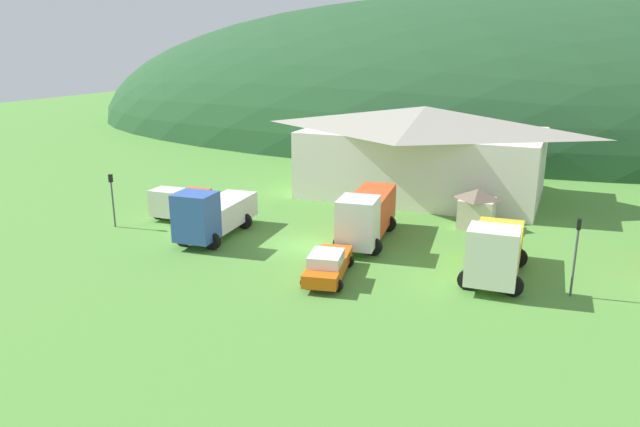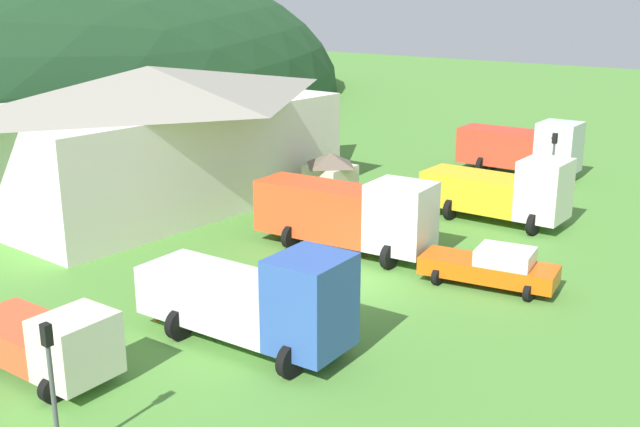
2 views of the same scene
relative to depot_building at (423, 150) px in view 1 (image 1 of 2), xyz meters
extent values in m
plane|color=#518C38|center=(-3.71, -16.31, -3.86)|extent=(200.00, 200.00, 0.00)
ellipsoid|color=#234C28|center=(-3.71, 39.58, -3.86)|extent=(121.62, 60.00, 38.18)
cube|color=white|center=(0.00, 0.00, -1.09)|extent=(19.09, 11.65, 5.55)
pyramid|color=gray|center=(0.00, 0.00, 2.66)|extent=(20.62, 12.58, 1.94)
cube|color=beige|center=(5.85, -7.98, -2.82)|extent=(2.35, 2.23, 2.08)
pyramid|color=#6B5B4C|center=(5.85, -7.98, -1.42)|extent=(2.54, 2.41, 0.73)
cube|color=beige|center=(-15.18, -14.99, -2.50)|extent=(2.21, 1.89, 1.93)
cube|color=black|center=(-15.17, -15.08, -2.07)|extent=(1.22, 1.48, 0.62)
cube|color=#DB512D|center=(-15.32, -12.27, -2.93)|extent=(2.32, 3.80, 1.06)
cylinder|color=black|center=(-14.27, -14.95, -3.46)|extent=(0.80, 0.30, 0.80)
cylinder|color=black|center=(-16.08, -15.04, -3.46)|extent=(0.80, 0.30, 0.80)
cylinder|color=black|center=(-14.44, -11.67, -3.46)|extent=(0.80, 0.30, 0.80)
cylinder|color=black|center=(-16.26, -11.76, -3.46)|extent=(0.80, 0.30, 0.80)
cube|color=#3356AD|center=(-9.68, -19.32, -1.80)|extent=(2.55, 2.32, 3.02)
cube|color=black|center=(-9.67, -19.43, -1.13)|extent=(1.41, 1.81, 0.97)
cube|color=silver|center=(-9.98, -15.51, -2.47)|extent=(2.81, 5.67, 1.68)
cylinder|color=black|center=(-8.64, -19.24, -3.31)|extent=(1.10, 0.30, 1.10)
cylinder|color=black|center=(-10.73, -19.40, -3.31)|extent=(1.10, 0.30, 1.10)
cylinder|color=black|center=(-9.00, -14.60, -3.31)|extent=(1.10, 0.30, 1.10)
cylinder|color=black|center=(-11.08, -14.77, -3.31)|extent=(1.10, 0.30, 1.10)
cube|color=white|center=(0.01, -16.38, -1.83)|extent=(2.57, 2.84, 2.98)
cube|color=black|center=(0.03, -16.50, -1.17)|extent=(1.46, 2.20, 0.95)
cube|color=#E04C23|center=(-0.47, -12.23, -2.11)|extent=(2.94, 5.99, 2.40)
cylinder|color=black|center=(1.00, -16.26, -3.31)|extent=(1.10, 0.30, 1.10)
cylinder|color=black|center=(-0.98, -16.49, -3.31)|extent=(1.10, 0.30, 1.10)
cylinder|color=black|center=(0.43, -11.25, -3.31)|extent=(1.10, 0.30, 1.10)
cylinder|color=black|center=(-1.55, -11.48, -3.31)|extent=(1.10, 0.30, 1.10)
cube|color=silver|center=(8.36, -19.29, -1.83)|extent=(2.63, 2.21, 2.97)
cube|color=black|center=(8.36, -19.40, -1.17)|extent=(1.43, 1.74, 0.95)
cube|color=gold|center=(8.22, -15.64, -2.43)|extent=(2.74, 5.29, 1.76)
cylinder|color=black|center=(9.48, -19.25, -3.31)|extent=(1.10, 0.30, 1.10)
cylinder|color=black|center=(7.23, -19.34, -3.31)|extent=(1.10, 0.30, 1.10)
cylinder|color=black|center=(9.31, -14.82, -3.31)|extent=(1.10, 0.30, 1.10)
cylinder|color=black|center=(7.06, -14.90, -3.31)|extent=(1.10, 0.30, 1.10)
cube|color=#E35C0F|center=(-0.17, -20.65, -3.17)|extent=(2.84, 5.59, 0.70)
cube|color=silver|center=(-0.04, -21.28, -2.51)|extent=(2.08, 2.42, 0.62)
cylinder|color=black|center=(0.97, -22.27, -3.52)|extent=(0.68, 0.24, 0.68)
cylinder|color=black|center=(-0.61, -22.58, -3.52)|extent=(0.68, 0.24, 0.68)
cylinder|color=black|center=(0.27, -18.71, -3.52)|extent=(0.68, 0.24, 0.68)
cylinder|color=black|center=(-1.31, -19.02, -3.52)|extent=(0.68, 0.24, 0.68)
cylinder|color=#4C4C51|center=(-17.66, -17.82, -2.24)|extent=(0.12, 0.12, 3.24)
cube|color=black|center=(-17.66, -17.82, -0.35)|extent=(0.20, 0.24, 0.55)
sphere|color=yellow|center=(-17.66, -17.69, -0.35)|extent=(0.14, 0.14, 0.14)
cylinder|color=#4C4C51|center=(12.25, -18.09, -2.07)|extent=(0.12, 0.12, 3.59)
cube|color=black|center=(12.25, -18.09, 0.00)|extent=(0.20, 0.24, 0.55)
sphere|color=red|center=(12.25, -17.96, 0.00)|extent=(0.14, 0.14, 0.14)
cone|color=orange|center=(-10.64, -12.97, -3.86)|extent=(0.36, 0.36, 0.62)
camera|label=1|loc=(11.50, -49.14, 8.68)|focal=33.43mm
camera|label=2|loc=(-26.24, -32.98, 7.37)|focal=42.21mm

